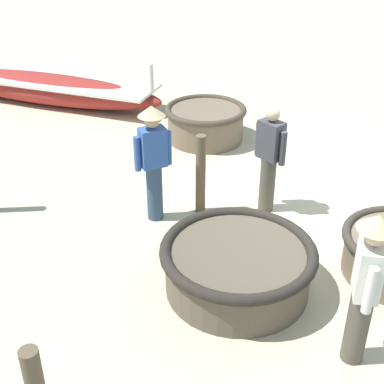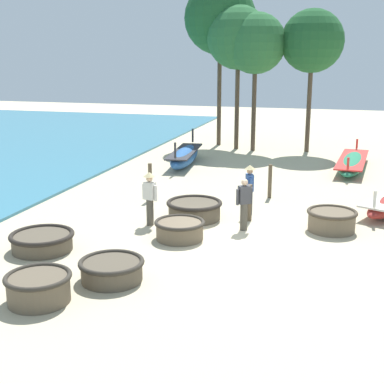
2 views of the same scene
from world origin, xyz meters
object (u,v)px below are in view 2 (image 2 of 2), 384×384
(fisherman_standing_left, at_px, (244,203))
(tree_rightmost, at_px, (256,44))
(coracle_center, at_px, (194,209))
(fisherman_by_coracle, at_px, (150,195))
(long_boat_blue_hull, at_px, (352,163))
(coracle_far_left, at_px, (42,241))
(mooring_post_inland, at_px, (150,182))
(mooring_post_shoreline, at_px, (250,203))
(fisherman_hauling, at_px, (249,186))
(coracle_weathered, at_px, (180,229))
(coracle_beside_post, at_px, (112,269))
(tree_right_mid, at_px, (220,18))
(long_boat_green_hull, at_px, (185,156))
(coracle_far_right, at_px, (39,287))
(coracle_nearest, at_px, (332,220))
(tree_leftmost, at_px, (238,38))
(tree_center, at_px, (312,41))
(mooring_post_mid_beach, at_px, (270,181))

(fisherman_standing_left, height_order, tree_rightmost, tree_rightmost)
(coracle_center, relative_size, fisherman_by_coracle, 1.07)
(long_boat_blue_hull, xyz_separation_m, fisherman_by_coracle, (-6.05, -10.46, 0.66))
(coracle_far_left, distance_m, mooring_post_inland, 5.74)
(mooring_post_shoreline, bearing_deg, fisherman_by_coracle, -156.37)
(fisherman_hauling, bearing_deg, coracle_weathered, -117.02)
(coracle_center, bearing_deg, mooring_post_shoreline, 8.97)
(coracle_beside_post, bearing_deg, coracle_far_left, 152.99)
(coracle_weathered, xyz_separation_m, tree_right_mid, (-2.69, 16.53, 6.78))
(coracle_center, distance_m, fisherman_hauling, 1.95)
(fisherman_standing_left, bearing_deg, mooring_post_inland, 147.49)
(long_boat_green_hull, bearing_deg, coracle_far_right, -85.26)
(coracle_nearest, bearing_deg, tree_rightmost, 109.10)
(coracle_far_right, relative_size, tree_right_mid, 0.16)
(coracle_far_left, bearing_deg, tree_rightmost, 80.55)
(coracle_nearest, bearing_deg, coracle_center, 179.48)
(fisherman_hauling, bearing_deg, tree_rightmost, 98.93)
(tree_leftmost, bearing_deg, fisherman_hauling, -76.93)
(mooring_post_inland, bearing_deg, tree_center, 68.27)
(coracle_far_left, distance_m, tree_right_mid, 19.62)
(long_boat_blue_hull, bearing_deg, coracle_beside_post, -110.42)
(tree_rightmost, bearing_deg, coracle_far_right, -93.59)
(long_boat_blue_hull, distance_m, mooring_post_inland, 10.44)
(coracle_far_left, height_order, tree_right_mid, tree_right_mid)
(fisherman_standing_left, distance_m, tree_rightmost, 14.83)
(tree_right_mid, bearing_deg, tree_leftmost, -40.45)
(coracle_center, bearing_deg, tree_rightmost, 91.41)
(coracle_weathered, height_order, tree_right_mid, tree_right_mid)
(coracle_nearest, bearing_deg, mooring_post_mid_beach, 124.73)
(fisherman_by_coracle, bearing_deg, coracle_far_right, -94.36)
(fisherman_by_coracle, distance_m, tree_center, 15.80)
(fisherman_hauling, bearing_deg, tree_leftmost, 103.07)
(coracle_beside_post, distance_m, long_boat_green_hull, 13.76)
(coracle_nearest, bearing_deg, coracle_far_left, -152.80)
(fisherman_hauling, bearing_deg, fisherman_by_coracle, -145.23)
(coracle_beside_post, bearing_deg, mooring_post_shoreline, 67.35)
(coracle_weathered, relative_size, fisherman_hauling, 0.86)
(mooring_post_shoreline, bearing_deg, coracle_far_left, -139.88)
(coracle_nearest, height_order, tree_rightmost, tree_rightmost)
(coracle_nearest, xyz_separation_m, tree_leftmost, (-5.57, 13.52, 5.65))
(tree_leftmost, relative_size, tree_right_mid, 0.85)
(coracle_center, bearing_deg, tree_center, 79.33)
(coracle_nearest, distance_m, tree_rightmost, 14.98)
(tree_leftmost, bearing_deg, coracle_far_right, -90.73)
(fisherman_standing_left, xyz_separation_m, tree_center, (0.84, 14.28, 4.95))
(mooring_post_shoreline, bearing_deg, coracle_center, -171.03)
(fisherman_hauling, bearing_deg, tree_right_mid, 107.02)
(coracle_far_right, height_order, coracle_nearest, coracle_nearest)
(coracle_center, relative_size, mooring_post_inland, 1.32)
(coracle_center, relative_size, long_boat_blue_hull, 0.30)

